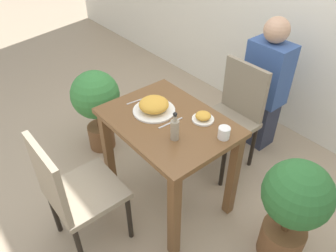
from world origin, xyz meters
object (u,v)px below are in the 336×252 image
Objects in this scene: sauce_bottle at (175,129)px; drink_cup at (224,133)px; chair_near at (73,190)px; food_plate at (154,106)px; potted_plant_left at (96,102)px; potted_plant_right at (293,205)px; chair_far at (232,112)px; side_plate at (203,117)px; person_figure at (265,86)px.

drink_cup is at bearing 52.33° from sauce_bottle.
sauce_bottle reaches higher than chair_near.
potted_plant_left is at bearing -175.19° from food_plate.
potted_plant_right is (1.68, 0.34, -0.02)m from potted_plant_left.
side_plate is (0.15, -0.50, 0.27)m from chair_far.
person_figure reaches higher than sauce_bottle.
sauce_bottle is at bearing -0.99° from potted_plant_left.
drink_cup is at bearing -117.50° from chair_near.
side_plate is at bearing -171.48° from potted_plant_right.
food_plate is 1.04m from potted_plant_right.
sauce_bottle is at bearing -84.14° from side_plate.
potted_plant_right is at bearing -133.37° from chair_near.
drink_cup is (0.43, 0.82, 0.29)m from chair_near.
chair_near is 0.92m from side_plate.
sauce_bottle reaches higher than food_plate.
side_plate is 1.07m from potted_plant_left.
chair_near reaches higher than potted_plant_left.
person_figure is (-0.19, 1.17, -0.24)m from sauce_bottle.
sauce_bottle is 1.21m from person_figure.
drink_cup is (0.21, -0.03, 0.01)m from side_plate.
chair_far is at bearing 41.14° from potted_plant_left.
drink_cup is 0.06× the size of person_figure.
side_plate is (0.28, 0.18, -0.02)m from food_plate.
food_plate reaches higher than potted_plant_left.
chair_near is at bearing -117.50° from drink_cup.
potted_plant_right is (0.95, 0.28, -0.32)m from food_plate.
drink_cup is 1.03m from person_figure.
chair_near is 0.76× the size of person_figure.
side_plate is at bearing -72.86° from chair_far.
person_figure is (-0.01, 0.41, 0.08)m from chair_far.
potted_plant_left is at bearing 179.01° from sauce_bottle.
person_figure is at bearing 136.09° from potted_plant_right.
potted_plant_left is 0.64× the size of person_figure.
drink_cup is 0.29m from sauce_bottle.
food_plate is (-0.06, 0.67, 0.29)m from chair_near.
food_plate is 0.50m from drink_cup.
chair_far is at bearing 154.28° from potted_plant_right.
person_figure is at bearing 84.09° from food_plate.
potted_plant_right is at bearing -43.91° from person_figure.
chair_far is 0.76× the size of person_figure.
chair_near is at bearing -85.21° from food_plate.
chair_far is at bearing 107.14° from side_plate.
drink_cup reaches higher than side_plate.
chair_far is 0.59m from side_plate.
potted_plant_right is (0.90, 0.95, -0.03)m from chair_near.
food_plate is 0.37× the size of potted_plant_right.
chair_near reaches higher than potted_plant_right.
food_plate is at bearing -95.91° from person_figure.
food_plate is 1.12m from person_figure.
person_figure is (-0.16, 0.91, -0.19)m from side_plate.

